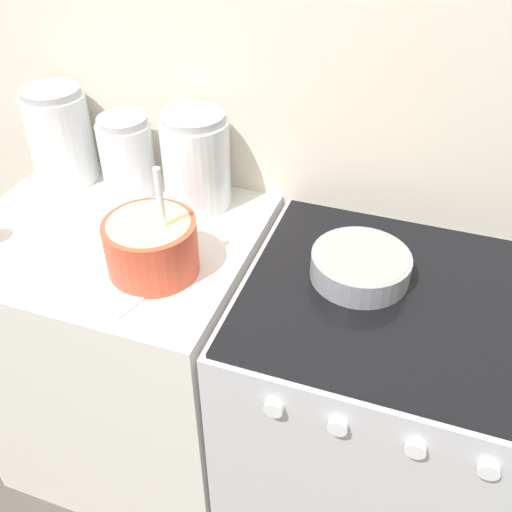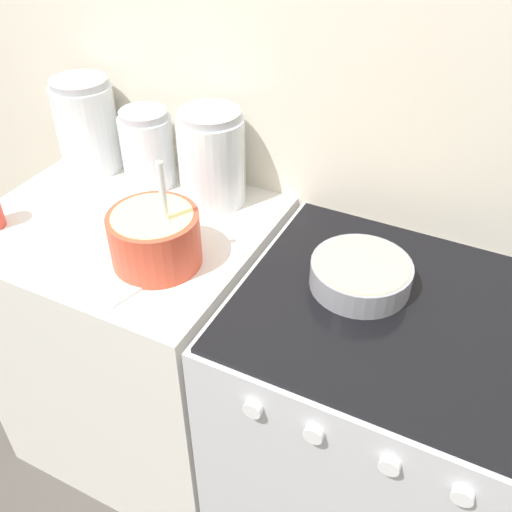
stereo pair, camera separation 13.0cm
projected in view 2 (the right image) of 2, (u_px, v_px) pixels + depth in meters
wall_back at (307, 95)px, 1.43m from camera, size 4.51×0.05×2.40m
countertop_cabinet at (142, 341)px, 1.78m from camera, size 0.74×0.63×0.91m
stove at (376, 435)px, 1.51m from camera, size 0.74×0.65×0.91m
mixing_bowl at (155, 236)px, 1.32m from camera, size 0.21×0.21×0.28m
baking_pan at (361, 274)px, 1.28m from camera, size 0.23×0.23×0.06m
storage_jar_left at (88, 131)px, 1.66m from camera, size 0.18×0.18×0.27m
storage_jar_middle at (148, 153)px, 1.60m from camera, size 0.15×0.15×0.22m
storage_jar_right at (212, 164)px, 1.52m from camera, size 0.18×0.18×0.26m
recipe_page at (128, 267)px, 1.34m from camera, size 0.23×0.26×0.01m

